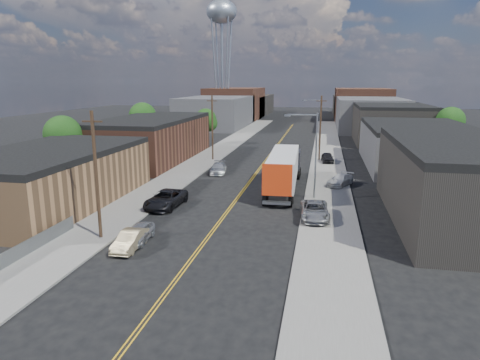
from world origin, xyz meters
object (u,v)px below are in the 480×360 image
at_px(car_left_d, 218,168).
at_px(car_right_lot_b, 340,180).
at_px(car_left_a, 139,233).
at_px(car_right_lot_c, 327,157).
at_px(semi_truck, 285,167).
at_px(car_left_b, 130,240).
at_px(car_left_c, 166,199).
at_px(car_right_lot_a, 315,210).
at_px(water_tower, 222,16).

xyz_separation_m(car_left_d, car_right_lot_b, (15.86, -4.46, 0.10)).
relative_size(car_left_a, car_right_lot_c, 0.96).
distance_m(semi_truck, car_left_b, 22.70).
distance_m(semi_truck, car_left_d, 11.71).
bearing_deg(car_left_c, car_left_d, 89.06).
distance_m(car_right_lot_a, car_right_lot_b, 13.50).
bearing_deg(car_left_c, car_left_a, -78.71).
distance_m(semi_truck, car_right_lot_c, 17.80).
height_order(car_left_a, car_right_lot_b, car_right_lot_b).
xyz_separation_m(semi_truck, car_left_d, (-9.50, 6.59, -1.82)).
distance_m(water_tower, car_left_a, 105.77).
relative_size(car_left_b, car_left_d, 0.86).
height_order(car_right_lot_a, car_right_lot_c, car_right_lot_a).
relative_size(car_left_c, car_right_lot_a, 1.11).
bearing_deg(car_right_lot_a, car_right_lot_c, 83.31).
relative_size(car_left_d, car_right_lot_b, 1.08).
height_order(car_left_b, car_left_d, car_left_d).
bearing_deg(car_left_c, semi_truck, 45.75).
bearing_deg(car_right_lot_c, water_tower, 110.92).
height_order(car_left_d, car_right_lot_b, car_right_lot_b).
distance_m(water_tower, semi_truck, 89.73).
height_order(car_right_lot_b, car_right_lot_c, car_right_lot_c).
relative_size(semi_truck, car_left_b, 4.10).
xyz_separation_m(car_left_a, car_right_lot_b, (15.86, 21.15, 0.12)).
relative_size(car_left_b, car_left_c, 0.69).
distance_m(car_left_d, car_right_lot_c, 17.82).
xyz_separation_m(car_right_lot_a, car_right_lot_b, (2.66, 13.23, -0.09)).
xyz_separation_m(car_left_a, car_right_lot_c, (14.46, 36.03, 0.18)).
height_order(water_tower, car_left_c, water_tower).
bearing_deg(car_left_b, car_right_lot_b, 53.35).
bearing_deg(car_left_d, car_left_c, -102.02).
xyz_separation_m(car_left_c, car_right_lot_b, (17.12, 11.93, -0.03)).
distance_m(car_left_c, car_right_lot_a, 14.52).
distance_m(water_tower, car_right_lot_b, 90.49).
bearing_deg(car_right_lot_a, car_left_b, -148.56).
xyz_separation_m(water_tower, car_right_lot_b, (32.86, -78.85, -29.85)).
bearing_deg(car_left_a, car_left_c, 95.05).
bearing_deg(car_left_a, car_right_lot_c, 65.37).
height_order(semi_truck, car_right_lot_b, semi_truck).
relative_size(semi_truck, car_left_c, 2.85).
distance_m(car_left_d, car_right_lot_b, 16.47).
bearing_deg(car_right_lot_a, car_left_d, 122.60).
xyz_separation_m(car_left_c, car_right_lot_a, (14.47, -1.31, 0.07)).
relative_size(water_tower, car_left_d, 7.64).
distance_m(water_tower, car_left_c, 96.84).
bearing_deg(car_left_b, semi_truck, 63.50).
height_order(car_left_c, car_right_lot_a, car_left_c).
relative_size(car_left_b, car_right_lot_b, 0.92).
bearing_deg(car_right_lot_b, car_left_d, -169.21).
bearing_deg(car_right_lot_c, car_left_c, -125.66).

